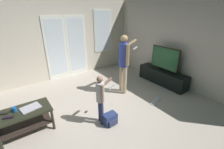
{
  "coord_description": "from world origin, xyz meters",
  "views": [
    {
      "loc": [
        -1.3,
        -2.5,
        2.28
      ],
      "look_at": [
        0.73,
        0.34,
        0.79
      ],
      "focal_mm": 24.87,
      "sensor_mm": 36.0,
      "label": 1
    }
  ],
  "objects_px": {
    "laptop_closed": "(31,108)",
    "cup_near_edge": "(14,110)",
    "backpack": "(110,119)",
    "loose_keyboard": "(156,101)",
    "person_child": "(101,96)",
    "tv_remote_black": "(8,118)",
    "tv_stand": "(162,77)",
    "coffee_table": "(25,117)",
    "dvd_remote_slim": "(3,114)",
    "person_adult": "(124,59)",
    "flat_screen_tv": "(165,59)"
  },
  "relations": [
    {
      "from": "person_adult",
      "to": "backpack",
      "type": "height_order",
      "value": "person_adult"
    },
    {
      "from": "person_adult",
      "to": "tv_remote_black",
      "type": "relative_size",
      "value": 9.77
    },
    {
      "from": "person_child",
      "to": "loose_keyboard",
      "type": "xyz_separation_m",
      "value": [
        1.6,
        -0.15,
        -0.64
      ]
    },
    {
      "from": "flat_screen_tv",
      "to": "tv_remote_black",
      "type": "xyz_separation_m",
      "value": [
        -4.23,
        0.06,
        -0.33
      ]
    },
    {
      "from": "tv_stand",
      "to": "coffee_table",
      "type": "bearing_deg",
      "value": 177.81
    },
    {
      "from": "tv_remote_black",
      "to": "flat_screen_tv",
      "type": "bearing_deg",
      "value": 20.35
    },
    {
      "from": "laptop_closed",
      "to": "person_child",
      "type": "bearing_deg",
      "value": -38.38
    },
    {
      "from": "person_adult",
      "to": "person_child",
      "type": "relative_size",
      "value": 1.52
    },
    {
      "from": "laptop_closed",
      "to": "tv_remote_black",
      "type": "xyz_separation_m",
      "value": [
        -0.38,
        -0.1,
        0.0
      ]
    },
    {
      "from": "backpack",
      "to": "person_child",
      "type": "bearing_deg",
      "value": 125.84
    },
    {
      "from": "cup_near_edge",
      "to": "tv_remote_black",
      "type": "xyz_separation_m",
      "value": [
        -0.12,
        -0.14,
        -0.04
      ]
    },
    {
      "from": "person_child",
      "to": "coffee_table",
      "type": "bearing_deg",
      "value": 155.49
    },
    {
      "from": "tv_stand",
      "to": "laptop_closed",
      "type": "distance_m",
      "value": 3.86
    },
    {
      "from": "tv_remote_black",
      "to": "cup_near_edge",
      "type": "bearing_deg",
      "value": 71.47
    },
    {
      "from": "backpack",
      "to": "tv_remote_black",
      "type": "bearing_deg",
      "value": 158.16
    },
    {
      "from": "person_child",
      "to": "dvd_remote_slim",
      "type": "distance_m",
      "value": 1.82
    },
    {
      "from": "flat_screen_tv",
      "to": "tv_remote_black",
      "type": "bearing_deg",
      "value": 179.2
    },
    {
      "from": "loose_keyboard",
      "to": "person_adult",
      "type": "bearing_deg",
      "value": 112.22
    },
    {
      "from": "loose_keyboard",
      "to": "person_child",
      "type": "bearing_deg",
      "value": 174.77
    },
    {
      "from": "person_child",
      "to": "laptop_closed",
      "type": "distance_m",
      "value": 1.38
    },
    {
      "from": "coffee_table",
      "to": "loose_keyboard",
      "type": "height_order",
      "value": "coffee_table"
    },
    {
      "from": "loose_keyboard",
      "to": "backpack",
      "type": "bearing_deg",
      "value": -179.5
    },
    {
      "from": "backpack",
      "to": "loose_keyboard",
      "type": "height_order",
      "value": "backpack"
    },
    {
      "from": "loose_keyboard",
      "to": "dvd_remote_slim",
      "type": "distance_m",
      "value": 3.41
    },
    {
      "from": "person_child",
      "to": "laptop_closed",
      "type": "xyz_separation_m",
      "value": [
        -1.22,
        0.62,
        -0.15
      ]
    },
    {
      "from": "flat_screen_tv",
      "to": "person_adult",
      "type": "relative_size",
      "value": 0.59
    },
    {
      "from": "flat_screen_tv",
      "to": "backpack",
      "type": "xyz_separation_m",
      "value": [
        -2.51,
        -0.63,
        -0.72
      ]
    },
    {
      "from": "tv_stand",
      "to": "flat_screen_tv",
      "type": "bearing_deg",
      "value": 114.83
    },
    {
      "from": "backpack",
      "to": "tv_remote_black",
      "type": "xyz_separation_m",
      "value": [
        -1.72,
        0.69,
        0.39
      ]
    },
    {
      "from": "tv_stand",
      "to": "dvd_remote_slim",
      "type": "xyz_separation_m",
      "value": [
        -4.29,
        0.25,
        0.28
      ]
    },
    {
      "from": "coffee_table",
      "to": "dvd_remote_slim",
      "type": "bearing_deg",
      "value": 162.35
    },
    {
      "from": "tv_stand",
      "to": "cup_near_edge",
      "type": "distance_m",
      "value": 4.13
    },
    {
      "from": "person_adult",
      "to": "coffee_table",
      "type": "bearing_deg",
      "value": -176.77
    },
    {
      "from": "flat_screen_tv",
      "to": "tv_remote_black",
      "type": "height_order",
      "value": "flat_screen_tv"
    },
    {
      "from": "backpack",
      "to": "cup_near_edge",
      "type": "bearing_deg",
      "value": 152.48
    },
    {
      "from": "flat_screen_tv",
      "to": "dvd_remote_slim",
      "type": "xyz_separation_m",
      "value": [
        -4.29,
        0.25,
        -0.33
      ]
    },
    {
      "from": "cup_near_edge",
      "to": "tv_remote_black",
      "type": "distance_m",
      "value": 0.19
    },
    {
      "from": "cup_near_edge",
      "to": "tv_stand",
      "type": "bearing_deg",
      "value": -2.88
    },
    {
      "from": "flat_screen_tv",
      "to": "loose_keyboard",
      "type": "bearing_deg",
      "value": -149.11
    },
    {
      "from": "flat_screen_tv",
      "to": "laptop_closed",
      "type": "bearing_deg",
      "value": 177.69
    },
    {
      "from": "flat_screen_tv",
      "to": "person_child",
      "type": "bearing_deg",
      "value": -169.87
    },
    {
      "from": "laptop_closed",
      "to": "cup_near_edge",
      "type": "xyz_separation_m",
      "value": [
        -0.26,
        0.05,
        0.04
      ]
    },
    {
      "from": "coffee_table",
      "to": "dvd_remote_slim",
      "type": "distance_m",
      "value": 0.36
    },
    {
      "from": "person_adult",
      "to": "loose_keyboard",
      "type": "distance_m",
      "value": 1.39
    },
    {
      "from": "backpack",
      "to": "cup_near_edge",
      "type": "xyz_separation_m",
      "value": [
        -1.6,
        0.83,
        0.42
      ]
    },
    {
      "from": "coffee_table",
      "to": "person_adult",
      "type": "xyz_separation_m",
      "value": [
        2.58,
        0.15,
        0.64
      ]
    },
    {
      "from": "coffee_table",
      "to": "loose_keyboard",
      "type": "relative_size",
      "value": 2.11
    },
    {
      "from": "person_adult",
      "to": "laptop_closed",
      "type": "xyz_separation_m",
      "value": [
        -2.45,
        -0.14,
        -0.49
      ]
    },
    {
      "from": "person_adult",
      "to": "person_child",
      "type": "bearing_deg",
      "value": -148.11
    },
    {
      "from": "person_child",
      "to": "laptop_closed",
      "type": "height_order",
      "value": "person_child"
    }
  ]
}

